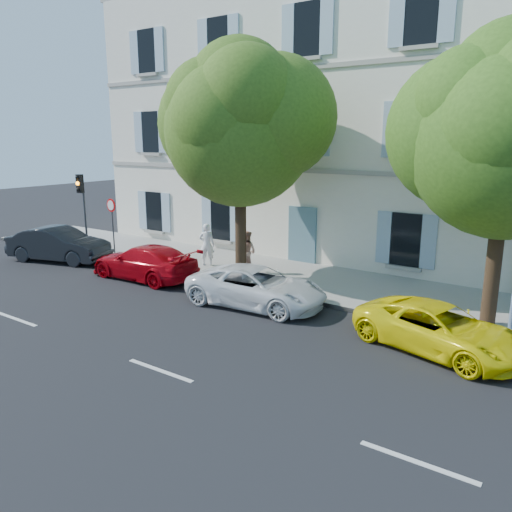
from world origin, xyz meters
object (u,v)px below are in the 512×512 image
Objects in this scene: car_dark_sedan at (59,244)px; pedestrian_a at (207,244)px; tree_right at (507,143)px; pedestrian_b at (247,252)px; traffic_light at (82,196)px; car_red_coupe at (145,262)px; road_sign at (112,215)px; tree_left at (240,132)px; car_yellow_supercar at (439,329)px; car_white_coupe at (256,287)px.

pedestrian_a is at bearing -82.94° from car_dark_sedan.
tree_right reaches higher than car_dark_sedan.
pedestrian_b is at bearing 174.97° from tree_right.
car_dark_sedan is 0.58× the size of tree_right.
traffic_light reaches higher than pedestrian_b.
road_sign is (-3.63, 1.56, 1.33)m from car_red_coupe.
pedestrian_a is (6.38, 1.17, -1.70)m from traffic_light.
tree_left is 9.04m from traffic_light.
road_sign is (-14.79, 2.07, 1.40)m from car_yellow_supercar.
traffic_light reaches higher than car_dark_sedan.
car_white_coupe is (10.58, -0.08, -0.12)m from car_dark_sedan.
car_white_coupe is at bearing 86.91° from car_red_coupe.
traffic_light is at bearing -173.88° from road_sign.
car_red_coupe is 2.75m from pedestrian_a.
tree_left reaches higher than pedestrian_a.
car_red_coupe is 5.35m from car_white_coupe.
tree_right is (6.56, 2.00, 4.53)m from car_white_coupe.
pedestrian_a is 1.06× the size of pedestrian_b.
road_sign is 6.77m from pedestrian_b.
car_white_coupe is 3.66m from pedestrian_b.
car_yellow_supercar is 2.46× the size of pedestrian_a.
car_white_coupe is at bearing 119.12° from pedestrian_a.
car_white_coupe is 5.17m from pedestrian_a.
tree_right reaches higher than car_white_coupe.
pedestrian_a reaches higher than car_dark_sedan.
pedestrian_b is (8.38, 1.20, -1.75)m from traffic_light.
tree_left is at bearing 120.19° from car_red_coupe.
pedestrian_a is (0.99, 2.54, 0.36)m from car_red_coupe.
car_red_coupe is 11.17m from car_yellow_supercar.
road_sign is at bearing 10.35° from pedestrian_b.
road_sign is (-8.97, 1.77, 1.36)m from car_white_coupe.
pedestrian_a is at bearing 10.38° from traffic_light.
pedestrian_a is at bearing 88.26° from car_yellow_supercar.
car_red_coupe is at bearing -148.99° from tree_left.
tree_right is 17.48m from traffic_light.
car_yellow_supercar is at bearing -16.89° from tree_left.
tree_right is 3.06× the size of road_sign.
road_sign reaches higher than pedestrian_b.
car_dark_sedan is 1.00× the size of car_white_coupe.
car_dark_sedan is 1.78× the size of road_sign.
car_red_coupe is 12.86m from tree_right.
tree_right is at bearing -3.15° from car_yellow_supercar.
car_white_coupe is at bearing -44.47° from tree_left.
road_sign reaches higher than car_yellow_supercar.
traffic_light is at bearing -9.99° from car_dark_sedan.
car_dark_sedan is 16.40m from car_yellow_supercar.
pedestrian_a is at bearing 176.05° from tree_right.
tree_left is 4.58m from pedestrian_b.
pedestrian_b is (2.00, 0.03, -0.05)m from pedestrian_a.
car_red_coupe is 1.00× the size of car_white_coupe.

